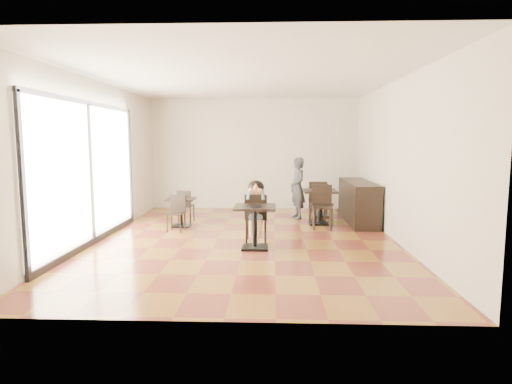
{
  "coord_description": "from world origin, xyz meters",
  "views": [
    {
      "loc": [
        0.54,
        -8.52,
        2.01
      ],
      "look_at": [
        0.21,
        -0.24,
        1.0
      ],
      "focal_mm": 30.0,
      "sensor_mm": 36.0,
      "label": 1
    }
  ],
  "objects_px": {
    "child_chair": "(256,218)",
    "chair_mid_a": "(317,200)",
    "cafe_table_back": "(321,203)",
    "chair_back_b": "(324,204)",
    "chair_mid_b": "(322,207)",
    "cafe_table_left": "(181,212)",
    "adult_patron": "(298,188)",
    "chair_back_a": "(319,198)",
    "child_table": "(255,227)",
    "cafe_table_mid": "(320,207)",
    "chair_left_a": "(186,206)",
    "child": "(256,211)",
    "chair_left_b": "(176,214)"
  },
  "relations": [
    {
      "from": "chair_mid_a",
      "to": "chair_left_a",
      "type": "height_order",
      "value": "chair_mid_a"
    },
    {
      "from": "child",
      "to": "cafe_table_back",
      "type": "height_order",
      "value": "child"
    },
    {
      "from": "adult_patron",
      "to": "chair_mid_a",
      "type": "relative_size",
      "value": 1.58
    },
    {
      "from": "adult_patron",
      "to": "cafe_table_back",
      "type": "relative_size",
      "value": 2.29
    },
    {
      "from": "cafe_table_back",
      "to": "chair_mid_a",
      "type": "height_order",
      "value": "chair_mid_a"
    },
    {
      "from": "chair_mid_a",
      "to": "chair_mid_b",
      "type": "distance_m",
      "value": 1.1
    },
    {
      "from": "chair_back_b",
      "to": "adult_patron",
      "type": "bearing_deg",
      "value": 141.12
    },
    {
      "from": "adult_patron",
      "to": "chair_left_a",
      "type": "height_order",
      "value": "adult_patron"
    },
    {
      "from": "child_table",
      "to": "chair_left_a",
      "type": "height_order",
      "value": "child_table"
    },
    {
      "from": "chair_back_a",
      "to": "chair_mid_b",
      "type": "bearing_deg",
      "value": 67.89
    },
    {
      "from": "cafe_table_left",
      "to": "chair_left_a",
      "type": "relative_size",
      "value": 0.83
    },
    {
      "from": "chair_left_a",
      "to": "chair_back_a",
      "type": "height_order",
      "value": "chair_back_a"
    },
    {
      "from": "child",
      "to": "child_chair",
      "type": "bearing_deg",
      "value": 0.0
    },
    {
      "from": "child_chair",
      "to": "child",
      "type": "distance_m",
      "value": 0.12
    },
    {
      "from": "cafe_table_mid",
      "to": "adult_patron",
      "type": "bearing_deg",
      "value": 122.22
    },
    {
      "from": "cafe_table_mid",
      "to": "chair_left_b",
      "type": "height_order",
      "value": "cafe_table_mid"
    },
    {
      "from": "chair_left_b",
      "to": "chair_back_b",
      "type": "distance_m",
      "value": 3.73
    },
    {
      "from": "chair_left_a",
      "to": "cafe_table_mid",
      "type": "bearing_deg",
      "value": -176.92
    },
    {
      "from": "cafe_table_left",
      "to": "chair_left_a",
      "type": "bearing_deg",
      "value": 90.0
    },
    {
      "from": "child_table",
      "to": "cafe_table_mid",
      "type": "distance_m",
      "value": 2.8
    },
    {
      "from": "chair_mid_b",
      "to": "cafe_table_mid",
      "type": "bearing_deg",
      "value": 93.19
    },
    {
      "from": "cafe_table_mid",
      "to": "chair_back_b",
      "type": "height_order",
      "value": "cafe_table_mid"
    },
    {
      "from": "chair_left_a",
      "to": "chair_left_b",
      "type": "bearing_deg",
      "value": 95.63
    },
    {
      "from": "cafe_table_left",
      "to": "chair_mid_a",
      "type": "distance_m",
      "value": 3.4
    },
    {
      "from": "chair_mid_a",
      "to": "chair_back_a",
      "type": "relative_size",
      "value": 1.2
    },
    {
      "from": "child_chair",
      "to": "cafe_table_left",
      "type": "height_order",
      "value": "child_chair"
    },
    {
      "from": "child",
      "to": "chair_left_b",
      "type": "relative_size",
      "value": 1.53
    },
    {
      "from": "child",
      "to": "chair_mid_a",
      "type": "bearing_deg",
      "value": 58.65
    },
    {
      "from": "child_table",
      "to": "chair_mid_a",
      "type": "bearing_deg",
      "value": 63.65
    },
    {
      "from": "chair_left_b",
      "to": "child_table",
      "type": "bearing_deg",
      "value": -32.76
    },
    {
      "from": "adult_patron",
      "to": "chair_back_a",
      "type": "distance_m",
      "value": 1.13
    },
    {
      "from": "cafe_table_mid",
      "to": "cafe_table_left",
      "type": "xyz_separation_m",
      "value": [
        -3.26,
        -0.4,
        -0.08
      ]
    },
    {
      "from": "cafe_table_back",
      "to": "chair_back_b",
      "type": "xyz_separation_m",
      "value": [
        0.0,
        -0.55,
        0.07
      ]
    },
    {
      "from": "chair_mid_a",
      "to": "adult_patron",
      "type": "bearing_deg",
      "value": -21.5
    },
    {
      "from": "cafe_table_left",
      "to": "chair_left_a",
      "type": "height_order",
      "value": "chair_left_a"
    },
    {
      "from": "child_chair",
      "to": "adult_patron",
      "type": "xyz_separation_m",
      "value": [
        0.97,
        2.61,
        0.3
      ]
    },
    {
      "from": "child",
      "to": "chair_back_b",
      "type": "xyz_separation_m",
      "value": [
        1.62,
        2.36,
        -0.2
      ]
    },
    {
      "from": "cafe_table_back",
      "to": "chair_left_a",
      "type": "distance_m",
      "value": 3.55
    },
    {
      "from": "cafe_table_left",
      "to": "cafe_table_back",
      "type": "distance_m",
      "value": 3.73
    },
    {
      "from": "adult_patron",
      "to": "chair_mid_b",
      "type": "height_order",
      "value": "adult_patron"
    },
    {
      "from": "chair_mid_b",
      "to": "chair_back_b",
      "type": "xyz_separation_m",
      "value": [
        0.16,
        1.07,
        -0.08
      ]
    },
    {
      "from": "cafe_table_mid",
      "to": "chair_left_a",
      "type": "relative_size",
      "value": 1.04
    },
    {
      "from": "child_chair",
      "to": "chair_left_a",
      "type": "height_order",
      "value": "child_chair"
    },
    {
      "from": "child_chair",
      "to": "chair_mid_a",
      "type": "xyz_separation_m",
      "value": [
        1.45,
        2.39,
        0.01
      ]
    },
    {
      "from": "chair_back_a",
      "to": "chair_left_b",
      "type": "bearing_deg",
      "value": 19.12
    },
    {
      "from": "cafe_table_back",
      "to": "chair_left_b",
      "type": "relative_size",
      "value": 0.86
    },
    {
      "from": "child",
      "to": "cafe_table_mid",
      "type": "height_order",
      "value": "child"
    },
    {
      "from": "chair_back_b",
      "to": "child_chair",
      "type": "bearing_deg",
      "value": -142.24
    },
    {
      "from": "cafe_table_left",
      "to": "adult_patron",
      "type": "bearing_deg",
      "value": 23.01
    },
    {
      "from": "child",
      "to": "adult_patron",
      "type": "xyz_separation_m",
      "value": [
        0.97,
        2.61,
        0.18
      ]
    }
  ]
}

